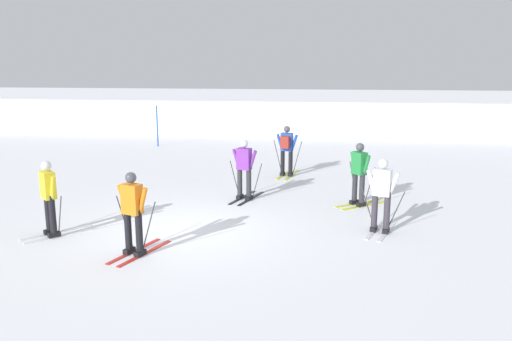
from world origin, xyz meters
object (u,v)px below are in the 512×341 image
object	(u,v)px
trail_marker_pole	(157,126)
skier_purple	(244,168)
skier_white	(382,193)
skier_blue	(287,148)
skier_yellow	(49,196)
skier_green	(359,172)
skier_orange	(133,211)

from	to	relation	value
trail_marker_pole	skier_purple	bearing A→B (deg)	-58.64
trail_marker_pole	skier_white	bearing A→B (deg)	-51.63
skier_blue	skier_yellow	bearing A→B (deg)	-125.79
skier_blue	skier_green	bearing A→B (deg)	-57.38
skier_purple	skier_green	size ratio (longest dim) A/B	1.00
skier_white	skier_green	world-z (taller)	same
skier_white	skier_blue	xyz separation A→B (m)	(-2.48, 5.52, 0.04)
skier_green	skier_white	bearing A→B (deg)	-81.23
skier_orange	skier_white	distance (m)	5.44
skier_white	skier_green	xyz separation A→B (m)	(-0.33, 2.17, 0.00)
skier_yellow	skier_white	bearing A→B (deg)	8.87
skier_white	skier_yellow	bearing A→B (deg)	-171.13
skier_orange	skier_white	bearing A→B (deg)	21.70
skier_purple	skier_blue	xyz separation A→B (m)	(0.98, 3.13, 0.04)
skier_orange	skier_purple	bearing A→B (deg)	70.13
skier_blue	trail_marker_pole	distance (m)	8.28
skier_yellow	trail_marker_pole	bearing A→B (deg)	96.67
skier_purple	skier_green	distance (m)	3.14
skier_white	skier_green	bearing A→B (deg)	98.77
skier_purple	skier_white	xyz separation A→B (m)	(3.46, -2.39, -0.00)
skier_orange	trail_marker_pole	world-z (taller)	trail_marker_pole
skier_yellow	skier_white	xyz separation A→B (m)	(7.28, 1.14, 0.00)
skier_purple	skier_yellow	bearing A→B (deg)	-137.27
skier_yellow	skier_green	bearing A→B (deg)	25.42
skier_purple	skier_blue	size ratio (longest dim) A/B	1.00
skier_yellow	skier_blue	bearing A→B (deg)	54.21
skier_purple	skier_green	bearing A→B (deg)	-4.16
skier_orange	trail_marker_pole	distance (m)	13.50
skier_yellow	skier_orange	distance (m)	2.39
skier_orange	skier_green	bearing A→B (deg)	41.51
skier_white	skier_blue	world-z (taller)	same
skier_orange	skier_blue	distance (m)	7.96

